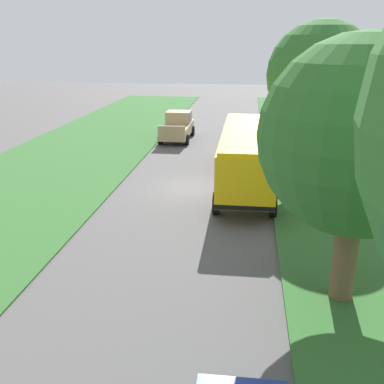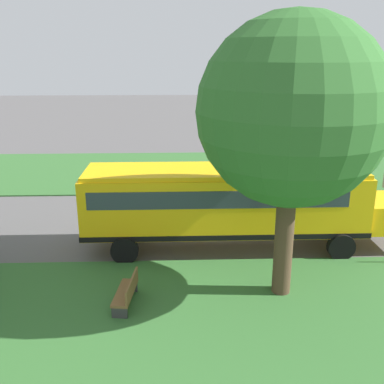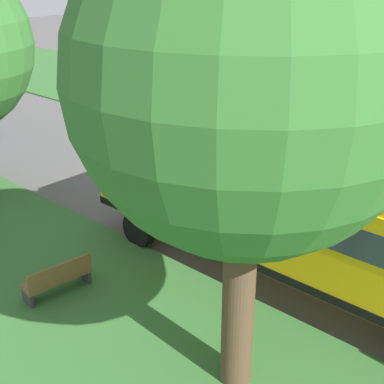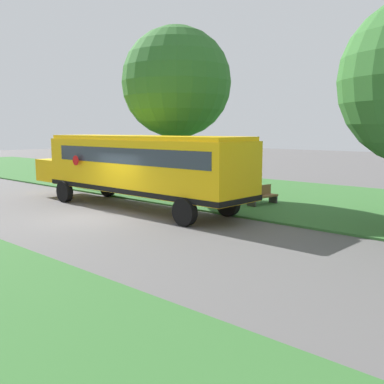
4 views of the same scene
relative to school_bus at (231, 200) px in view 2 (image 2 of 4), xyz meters
The scene contains 6 objects.
ground_plane 3.35m from the school_bus, ahead, with size 120.00×120.00×0.00m, color #565454.
grass_verge 7.52m from the school_bus, behind, with size 12.00×80.00×0.08m, color #33662D.
grass_far_side 11.88m from the school_bus, ahead, with size 10.00×80.00×0.07m, color #33662D.
school_bus is the anchor object (origin of this frame).
oak_tree_beside_bus 5.37m from the school_bus, 161.01° to the right, with size 5.43×5.43×8.45m.
park_bench 5.67m from the school_bus, 139.15° to the left, with size 1.65×0.68×0.92m.
Camera 2 is at (-18.78, 1.84, 7.35)m, focal length 42.00 mm.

